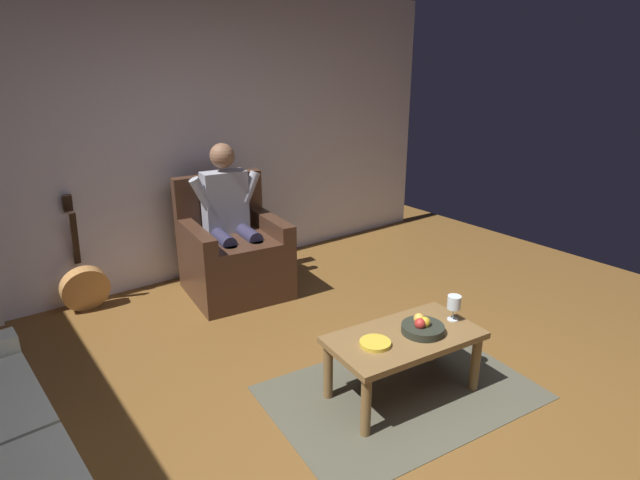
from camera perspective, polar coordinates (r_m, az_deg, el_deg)
The scene contains 10 objects.
ground_plane at distance 3.17m, azimuth 9.87°, elevation -20.59°, with size 7.06×7.06×0.00m, color brown.
wall_back at distance 4.98m, azimuth -15.21°, elevation 10.56°, with size 5.92×0.06×2.64m, color silver.
rug at distance 3.50m, azimuth 8.87°, elevation -16.13°, with size 1.65×1.10×0.01m, color #4B493A.
armchair at distance 4.73m, azimuth -9.44°, elevation -1.65°, with size 0.91×0.91×1.03m.
person_seated at distance 4.64m, azimuth -9.83°, elevation 2.82°, with size 0.65×0.59×1.33m.
coffee_table at distance 3.31m, azimuth 9.18°, elevation -11.20°, with size 1.00×0.61×0.42m.
guitar at distance 4.79m, azimuth -24.38°, elevation -4.49°, with size 0.39×0.26×0.98m.
wine_glass_near at distance 3.46m, azimuth 14.46°, elevation -6.76°, with size 0.09×0.09×0.17m.
fruit_bowl at distance 3.31m, azimuth 11.14°, elevation -9.34°, with size 0.26×0.26×0.11m.
decorative_dish at distance 3.14m, azimuth 6.06°, elevation -11.17°, with size 0.19×0.19×0.02m, color gold.
Camera 1 is at (1.85, 1.60, 2.02)m, focal length 29.24 mm.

